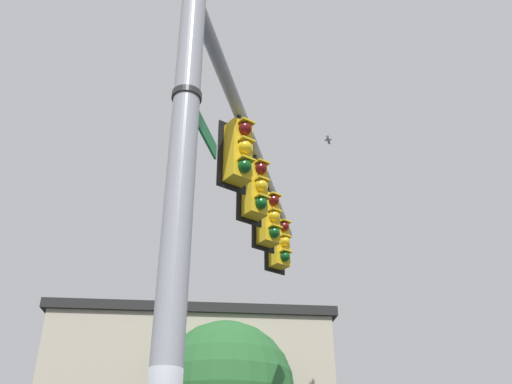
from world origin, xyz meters
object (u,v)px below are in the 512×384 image
Objects in this scene: traffic_light_nearest_pole at (239,151)px; traffic_light_arm_end at (280,243)px; bird_flying at (328,139)px; traffic_light_mid_inner at (255,189)px; street_name_sign at (195,112)px; traffic_light_mid_outer at (269,219)px.

traffic_light_arm_end is (-2.83, -2.48, 0.00)m from traffic_light_nearest_pole.
traffic_light_mid_inner is at bearing 23.06° from bird_flying.
traffic_light_arm_end is 3.57m from bird_flying.
street_name_sign is (2.54, 2.21, -0.77)m from traffic_light_mid_inner.
traffic_light_mid_inner and traffic_light_arm_end have the same top height.
bird_flying reaches higher than traffic_light_arm_end.
street_name_sign is 3.77× the size of bird_flying.
traffic_light_arm_end is at bearing -138.94° from street_name_sign.
traffic_light_nearest_pole reaches higher than street_name_sign.
street_name_sign is at bearing 31.57° from bird_flying.
traffic_light_nearest_pole is 3.77m from traffic_light_arm_end.
traffic_light_mid_inner is (-0.94, -0.83, 0.00)m from traffic_light_nearest_pole.
traffic_light_nearest_pole is at bearing 41.21° from traffic_light_mid_inner.
bird_flying is at bearing -165.77° from traffic_light_mid_outer.
bird_flying reaches higher than traffic_light_mid_outer.
traffic_light_mid_inner is 4.53× the size of bird_flying.
bird_flying reaches higher than traffic_light_mid_inner.
traffic_light_mid_inner is 1.00× the size of traffic_light_mid_outer.
bird_flying reaches higher than traffic_light_nearest_pole.
traffic_light_mid_outer is 1.20× the size of street_name_sign.
traffic_light_mid_inner is 2.51m from traffic_light_arm_end.
traffic_light_mid_inner is 4.92m from bird_flying.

